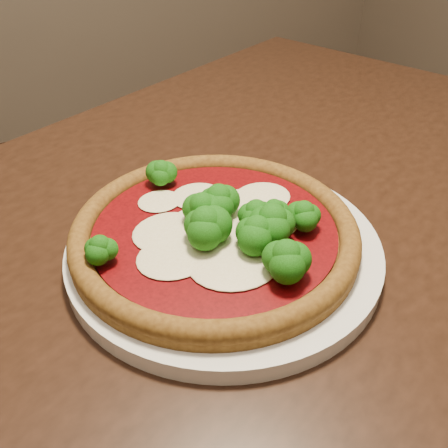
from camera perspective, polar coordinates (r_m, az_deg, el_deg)
name	(u,v)px	position (r m, az deg, el deg)	size (l,w,h in m)	color
dining_table	(247,279)	(0.65, 2.68, -6.28)	(1.40, 1.17, 0.75)	black
plate	(224,248)	(0.52, 0.00, -2.75)	(0.32, 0.32, 0.02)	white
pizza	(219,229)	(0.50, -0.62, -0.61)	(0.29, 0.29, 0.06)	brown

